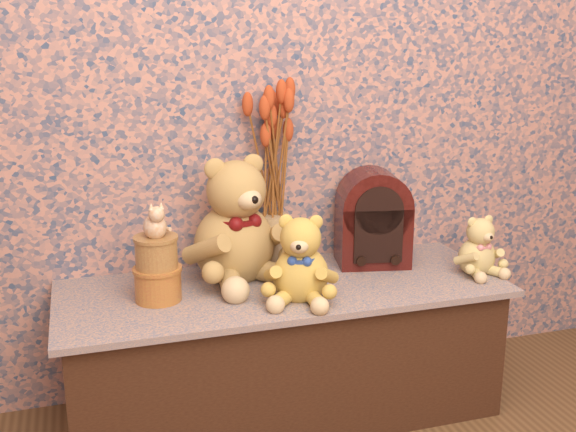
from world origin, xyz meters
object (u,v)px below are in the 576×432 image
cathedral_radio (373,217)px  ceramic_vase (274,241)px  teddy_medium (301,253)px  teddy_small (478,242)px  teddy_large (234,213)px  biscuit_tin_lower (158,284)px  cat_figurine (155,219)px

cathedral_radio → ceramic_vase: cathedral_radio is taller
teddy_medium → teddy_small: teddy_medium is taller
teddy_large → ceramic_vase: 0.21m
teddy_small → biscuit_tin_lower: teddy_small is taller
cathedral_radio → ceramic_vase: (-0.33, 0.07, -0.08)m
teddy_large → teddy_medium: teddy_large is taller
teddy_medium → teddy_small: (0.63, 0.04, -0.04)m
teddy_small → biscuit_tin_lower: 1.04m
teddy_medium → biscuit_tin_lower: (-0.41, 0.11, -0.09)m
cathedral_radio → teddy_small: bearing=-21.2°
ceramic_vase → biscuit_tin_lower: 0.46m
biscuit_tin_lower → cat_figurine: size_ratio=1.23×
teddy_medium → ceramic_vase: (0.00, 0.30, -0.05)m
teddy_small → cathedral_radio: cathedral_radio is taller
teddy_large → teddy_small: 0.81m
teddy_large → teddy_medium: bearing=-73.5°
cathedral_radio → biscuit_tin_lower: size_ratio=2.39×
cathedral_radio → biscuit_tin_lower: 0.77m
teddy_medium → cathedral_radio: bearing=57.2°
teddy_large → biscuit_tin_lower: size_ratio=3.14×
cat_figurine → teddy_medium: bearing=-22.0°
cathedral_radio → biscuit_tin_lower: cathedral_radio is taller
ceramic_vase → biscuit_tin_lower: size_ratio=1.30×
teddy_small → ceramic_vase: 0.68m
teddy_small → biscuit_tin_lower: bearing=170.4°
teddy_large → biscuit_tin_lower: (-0.26, -0.12, -0.17)m
teddy_small → cat_figurine: 1.05m
teddy_medium → cat_figurine: cat_figurine is taller
cathedral_radio → cat_figurine: size_ratio=2.94×
teddy_large → teddy_small: teddy_large is taller
teddy_medium → teddy_small: 0.63m
teddy_large → cathedral_radio: size_ratio=1.31×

